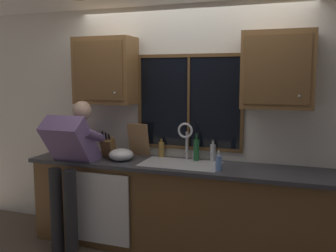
% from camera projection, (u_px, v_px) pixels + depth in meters
% --- Properties ---
extents(back_wall, '(5.59, 0.12, 2.55)m').
position_uv_depth(back_wall, '(190.00, 125.00, 4.06)').
color(back_wall, silver).
rests_on(back_wall, floor).
extents(window_glass, '(1.10, 0.02, 0.95)m').
position_uv_depth(window_glass, '(189.00, 102.00, 3.96)').
color(window_glass, black).
extents(window_frame_top, '(1.17, 0.02, 0.04)m').
position_uv_depth(window_frame_top, '(189.00, 56.00, 3.89)').
color(window_frame_top, brown).
extents(window_frame_bottom, '(1.17, 0.02, 0.04)m').
position_uv_depth(window_frame_bottom, '(188.00, 148.00, 4.02)').
color(window_frame_bottom, brown).
extents(window_frame_left, '(0.03, 0.02, 0.95)m').
position_uv_depth(window_frame_left, '(140.00, 101.00, 4.14)').
color(window_frame_left, brown).
extents(window_frame_right, '(0.03, 0.02, 0.95)m').
position_uv_depth(window_frame_right, '(242.00, 104.00, 3.77)').
color(window_frame_right, brown).
extents(window_mullion_center, '(0.02, 0.02, 0.95)m').
position_uv_depth(window_mullion_center, '(189.00, 102.00, 3.95)').
color(window_mullion_center, brown).
extents(lower_cabinet_run, '(3.19, 0.58, 0.88)m').
position_uv_depth(lower_cabinet_run, '(181.00, 209.00, 3.85)').
color(lower_cabinet_run, brown).
rests_on(lower_cabinet_run, floor).
extents(countertop, '(3.25, 0.62, 0.04)m').
position_uv_depth(countertop, '(180.00, 166.00, 3.77)').
color(countertop, '#38383D').
rests_on(countertop, lower_cabinet_run).
extents(dishwasher_front, '(0.60, 0.02, 0.74)m').
position_uv_depth(dishwasher_front, '(102.00, 209.00, 3.79)').
color(dishwasher_front, white).
extents(upper_cabinet_left, '(0.66, 0.36, 0.72)m').
position_uv_depth(upper_cabinet_left, '(105.00, 71.00, 4.07)').
color(upper_cabinet_left, brown).
extents(upper_cabinet_right, '(0.66, 0.36, 0.72)m').
position_uv_depth(upper_cabinet_right, '(278.00, 70.00, 3.47)').
color(upper_cabinet_right, brown).
extents(sink, '(0.80, 0.46, 0.21)m').
position_uv_depth(sink, '(181.00, 173.00, 3.79)').
color(sink, '#B7B7BC').
rests_on(sink, lower_cabinet_run).
extents(faucet, '(0.18, 0.09, 0.40)m').
position_uv_depth(faucet, '(187.00, 137.00, 3.91)').
color(faucet, silver).
rests_on(faucet, countertop).
extents(person_standing, '(0.53, 0.70, 1.54)m').
position_uv_depth(person_standing, '(71.00, 159.00, 3.84)').
color(person_standing, '#262628').
rests_on(person_standing, floor).
extents(knife_block, '(0.12, 0.18, 0.32)m').
position_uv_depth(knife_block, '(109.00, 148.00, 4.04)').
color(knife_block, brown).
rests_on(knife_block, countertop).
extents(cutting_board, '(0.24, 0.10, 0.37)m').
position_uv_depth(cutting_board, '(138.00, 140.00, 4.13)').
color(cutting_board, '#997047').
rests_on(cutting_board, countertop).
extents(mixing_bowl, '(0.26, 0.26, 0.13)m').
position_uv_depth(mixing_bowl, '(121.00, 155.00, 3.93)').
color(mixing_bowl, silver).
rests_on(mixing_bowl, countertop).
extents(soap_dispenser, '(0.06, 0.07, 0.20)m').
position_uv_depth(soap_dispenser, '(219.00, 163.00, 3.50)').
color(soap_dispenser, '#668CCC').
rests_on(soap_dispenser, countertop).
extents(bottle_green_glass, '(0.06, 0.06, 0.23)m').
position_uv_depth(bottle_green_glass, '(213.00, 152.00, 3.89)').
color(bottle_green_glass, '#B7B7BC').
rests_on(bottle_green_glass, countertop).
extents(bottle_tall_clear, '(0.06, 0.06, 0.21)m').
position_uv_depth(bottle_tall_clear, '(161.00, 149.00, 4.08)').
color(bottle_tall_clear, olive).
rests_on(bottle_tall_clear, countertop).
extents(bottle_amber_small, '(0.06, 0.06, 0.29)m').
position_uv_depth(bottle_amber_small, '(196.00, 149.00, 3.91)').
color(bottle_amber_small, '#1E592D').
rests_on(bottle_amber_small, countertop).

